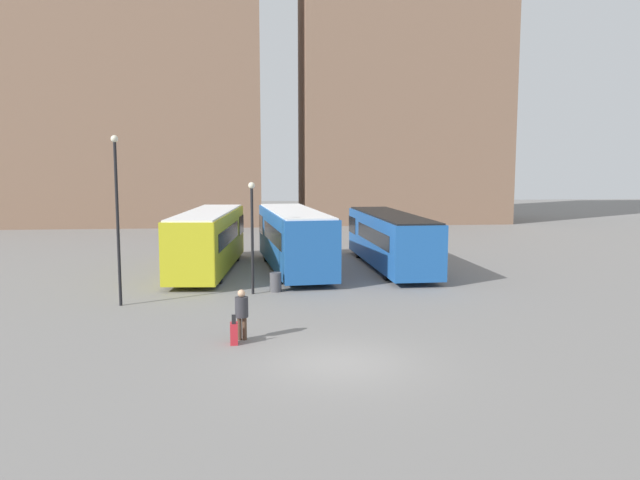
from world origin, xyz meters
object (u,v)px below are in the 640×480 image
(bus_1, at_px, (294,237))
(bus_2, at_px, (390,238))
(lamp_post_0, at_px, (252,227))
(traveler, at_px, (242,310))
(bus_0, at_px, (209,239))
(trash_bin, at_px, (276,282))
(suitcase, at_px, (234,333))
(lamp_post_1, at_px, (117,208))

(bus_1, distance_m, bus_2, 5.28)
(bus_2, bearing_deg, lamp_post_0, 129.60)
(traveler, bearing_deg, lamp_post_0, -4.39)
(bus_0, bearing_deg, traveler, -166.35)
(trash_bin, bearing_deg, bus_0, 120.10)
(bus_2, xyz_separation_m, suitcase, (-7.86, -14.08, -1.26))
(lamp_post_0, bearing_deg, lamp_post_1, -161.38)
(bus_2, xyz_separation_m, lamp_post_0, (-7.35, -6.48, 1.29))
(suitcase, distance_m, trash_bin, 8.15)
(bus_1, distance_m, suitcase, 13.89)
(bus_0, height_order, traveler, bus_0)
(bus_1, relative_size, lamp_post_1, 1.71)
(bus_0, xyz_separation_m, lamp_post_1, (-2.85, -7.91, 2.15))
(suitcase, relative_size, lamp_post_0, 0.20)
(traveler, bearing_deg, bus_1, -12.45)
(traveler, relative_size, suitcase, 1.68)
(bus_0, bearing_deg, trash_bin, -145.11)
(bus_0, bearing_deg, suitcase, -167.60)
(suitcase, height_order, trash_bin, suitcase)
(lamp_post_1, xyz_separation_m, trash_bin, (6.19, 2.16, -3.44))
(bus_0, distance_m, lamp_post_1, 8.68)
(bus_1, distance_m, lamp_post_1, 10.83)
(traveler, relative_size, trash_bin, 1.92)
(bus_0, distance_m, lamp_post_0, 6.70)
(lamp_post_0, relative_size, lamp_post_1, 0.72)
(bus_1, bearing_deg, bus_2, -90.12)
(bus_1, bearing_deg, bus_0, 81.89)
(bus_1, height_order, trash_bin, bus_1)
(traveler, bearing_deg, lamp_post_1, 40.24)
(bus_0, distance_m, bus_1, 4.45)
(bus_1, xyz_separation_m, suitcase, (-2.60, -13.57, -1.40))
(bus_0, relative_size, bus_2, 0.95)
(lamp_post_1, height_order, trash_bin, lamp_post_1)
(bus_0, xyz_separation_m, trash_bin, (3.33, -5.75, -1.29))
(lamp_post_0, bearing_deg, traveler, -92.19)
(lamp_post_1, distance_m, trash_bin, 7.40)
(bus_1, relative_size, lamp_post_0, 2.37)
(traveler, relative_size, lamp_post_0, 0.34)
(suitcase, distance_m, lamp_post_0, 8.03)
(traveler, bearing_deg, suitcase, 151.06)
(lamp_post_0, xyz_separation_m, lamp_post_1, (-5.20, -1.75, 0.97))
(lamp_post_1, bearing_deg, bus_1, 46.62)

